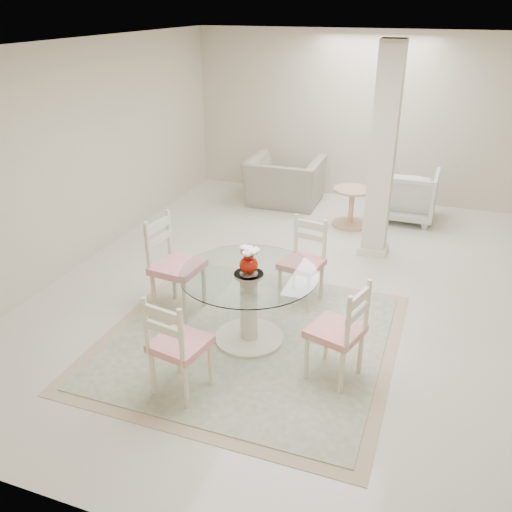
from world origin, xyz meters
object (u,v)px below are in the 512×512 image
(dining_chair_south, at_px, (174,340))
(dining_chair_west, at_px, (171,258))
(column, at_px, (383,154))
(side_table, at_px, (351,209))
(dining_table, at_px, (249,307))
(dining_chair_north, at_px, (305,255))
(armchair_white, at_px, (408,194))
(red_vase, at_px, (249,260))
(recliner_taupe, at_px, (284,181))
(dining_chair_east, at_px, (343,326))

(dining_chair_south, bearing_deg, dining_chair_west, -50.79)
(column, xyz_separation_m, side_table, (-0.48, 0.84, -1.08))
(dining_table, xyz_separation_m, dining_chair_south, (-0.28, -0.98, 0.18))
(dining_table, relative_size, dining_chair_north, 1.24)
(column, relative_size, dining_chair_north, 2.54)
(dining_chair_west, bearing_deg, armchair_white, -23.93)
(dining_chair_south, bearing_deg, dining_table, -96.16)
(dining_chair_west, xyz_separation_m, dining_chair_south, (0.70, -1.26, -0.06))
(red_vase, relative_size, dining_chair_north, 0.26)
(red_vase, height_order, recliner_taupe, red_vase)
(recliner_taupe, bearing_deg, dining_chair_east, 112.51)
(dining_chair_north, xyz_separation_m, dining_chair_south, (-0.57, -1.96, 0.01))
(dining_chair_south, xyz_separation_m, side_table, (0.64, 4.36, -0.30))
(red_vase, xyz_separation_m, dining_chair_south, (-0.29, -0.98, -0.34))
(column, height_order, side_table, column)
(dining_chair_north, xyz_separation_m, recliner_taupe, (-1.17, 2.99, -0.17))
(dining_chair_north, xyz_separation_m, dining_chair_west, (-1.27, -0.70, 0.07))
(dining_chair_east, bearing_deg, dining_chair_west, -90.16)
(red_vase, bearing_deg, side_table, 84.13)
(column, relative_size, red_vase, 9.89)
(column, xyz_separation_m, dining_chair_north, (-0.55, -1.57, -0.79))
(dining_chair_north, bearing_deg, armchair_white, 84.79)
(armchair_white, height_order, side_table, armchair_white)
(red_vase, height_order, side_table, red_vase)
(armchair_white, bearing_deg, dining_chair_south, 74.74)
(column, relative_size, dining_chair_west, 2.27)
(column, distance_m, dining_chair_south, 3.78)
(dining_chair_south, height_order, recliner_taupe, dining_chair_south)
(dining_chair_west, relative_size, armchair_white, 1.38)
(red_vase, distance_m, side_table, 3.46)
(column, bearing_deg, dining_chair_north, -109.15)
(column, distance_m, side_table, 1.45)
(recliner_taupe, relative_size, side_table, 2.04)
(dining_chair_north, xyz_separation_m, armchair_white, (0.82, 2.99, -0.17))
(dining_chair_north, bearing_deg, side_table, 98.49)
(column, bearing_deg, recliner_taupe, 140.34)
(dining_chair_east, height_order, side_table, dining_chair_east)
(dining_chair_east, relative_size, dining_chair_north, 1.01)
(dining_chair_south, xyz_separation_m, armchair_white, (1.39, 4.94, -0.17))
(dining_table, height_order, dining_chair_west, dining_chair_west)
(dining_table, relative_size, dining_chair_west, 1.11)
(recliner_taupe, bearing_deg, dining_chair_west, 87.31)
(armchair_white, xyz_separation_m, side_table, (-0.75, -0.58, -0.12))
(dining_chair_east, bearing_deg, red_vase, -90.49)
(dining_table, xyz_separation_m, armchair_white, (1.10, 3.97, 0.00))
(dining_table, bearing_deg, dining_chair_west, 164.14)
(dining_chair_east, bearing_deg, recliner_taupe, -140.35)
(dining_chair_north, height_order, dining_chair_south, dining_chair_south)
(column, height_order, armchair_white, column)
(dining_chair_east, relative_size, side_table, 1.85)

